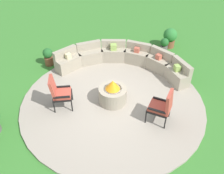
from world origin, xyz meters
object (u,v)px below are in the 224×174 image
(potted_plant_0, at_px, (48,56))
(potted_plant_2, at_px, (164,44))
(lounge_chair_front_left, at_px, (59,92))
(curved_stone_bench, at_px, (123,60))
(potted_plant_1, at_px, (170,37))
(lounge_chair_front_right, at_px, (163,106))
(fire_pit, at_px, (113,93))

(potted_plant_0, xyz_separation_m, potted_plant_2, (4.43, 0.58, -0.08))
(lounge_chair_front_left, distance_m, potted_plant_2, 4.87)
(curved_stone_bench, height_order, potted_plant_0, curved_stone_bench)
(potted_plant_1, distance_m, potted_plant_2, 0.43)
(lounge_chair_front_right, height_order, potted_plant_2, lounge_chair_front_right)
(fire_pit, height_order, lounge_chair_front_right, lounge_chair_front_right)
(lounge_chair_front_right, xyz_separation_m, potted_plant_1, (1.38, 4.08, -0.17))
(fire_pit, bearing_deg, potted_plant_2, 51.07)
(curved_stone_bench, relative_size, potted_plant_2, 8.24)
(fire_pit, xyz_separation_m, potted_plant_1, (2.61, 3.17, 0.06))
(lounge_chair_front_right, height_order, potted_plant_0, lounge_chair_front_right)
(lounge_chair_front_right, bearing_deg, fire_pit, 83.20)
(potted_plant_1, bearing_deg, fire_pit, -129.48)
(fire_pit, distance_m, curved_stone_bench, 1.88)
(curved_stone_bench, xyz_separation_m, lounge_chair_front_left, (-2.09, -1.86, 0.24))
(lounge_chair_front_left, bearing_deg, fire_pit, 91.59)
(lounge_chair_front_left, xyz_separation_m, potted_plant_1, (4.14, 3.24, -0.18))
(lounge_chair_front_right, distance_m, potted_plant_0, 4.64)
(fire_pit, xyz_separation_m, potted_plant_2, (2.33, 2.88, -0.09))
(fire_pit, bearing_deg, lounge_chair_front_left, -177.55)
(lounge_chair_front_right, bearing_deg, potted_plant_2, 13.62)
(fire_pit, bearing_deg, curved_stone_bench, 72.67)
(potted_plant_0, bearing_deg, potted_plant_1, 10.42)
(curved_stone_bench, xyz_separation_m, potted_plant_2, (1.77, 1.09, -0.09))
(fire_pit, distance_m, potted_plant_1, 4.11)
(potted_plant_2, bearing_deg, potted_plant_0, -172.57)
(fire_pit, distance_m, lounge_chair_front_left, 1.55)
(lounge_chair_front_right, xyz_separation_m, potted_plant_2, (1.09, 3.80, -0.32))
(lounge_chair_front_left, distance_m, potted_plant_0, 2.45)
(potted_plant_1, height_order, potted_plant_2, potted_plant_1)
(curved_stone_bench, relative_size, lounge_chair_front_left, 4.28)
(lounge_chair_front_right, height_order, potted_plant_1, lounge_chair_front_right)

